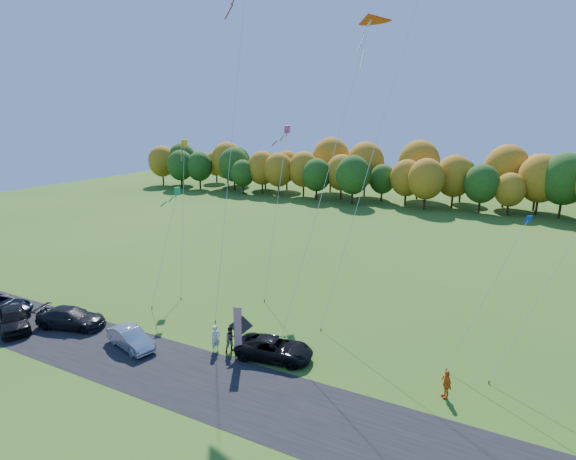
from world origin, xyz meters
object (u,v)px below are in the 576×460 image
at_px(silver_sedan, 131,338).
at_px(feather_flag, 237,327).
at_px(black_suv, 274,348).
at_px(person_east, 446,384).

xyz_separation_m(silver_sedan, feather_flag, (7.27, 1.98, 1.59)).
bearing_deg(black_suv, feather_flag, 112.86).
bearing_deg(black_suv, person_east, -95.18).
relative_size(black_suv, feather_flag, 1.34).
distance_m(silver_sedan, person_east, 20.09).
distance_m(black_suv, silver_sedan, 9.79).
bearing_deg(person_east, black_suv, -122.55).
bearing_deg(person_east, feather_flag, -117.54).
bearing_deg(silver_sedan, person_east, -64.35).
height_order(person_east, feather_flag, feather_flag).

